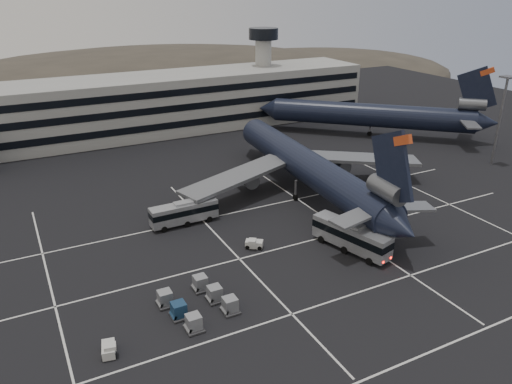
% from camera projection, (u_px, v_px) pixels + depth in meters
% --- Properties ---
extents(ground, '(260.00, 260.00, 0.00)m').
position_uv_depth(ground, '(292.00, 262.00, 67.96)').
color(ground, black).
rests_on(ground, ground).
extents(lane_markings, '(90.00, 55.62, 0.01)m').
position_uv_depth(lane_markings, '(295.00, 258.00, 68.95)').
color(lane_markings, silver).
rests_on(lane_markings, ground).
extents(terminal, '(125.00, 26.00, 24.00)m').
position_uv_depth(terminal, '(132.00, 107.00, 122.32)').
color(terminal, gray).
rests_on(terminal, ground).
extents(hills, '(352.00, 180.00, 44.00)m').
position_uv_depth(hills, '(126.00, 99.00, 219.53)').
color(hills, '#38332B').
rests_on(hills, ground).
extents(lightpole_right, '(2.40, 2.40, 18.28)m').
position_uv_depth(lightpole_right, '(502.00, 109.00, 100.22)').
color(lightpole_right, slate).
rests_on(lightpole_right, ground).
extents(trijet_main, '(47.31, 57.69, 18.08)m').
position_uv_depth(trijet_main, '(309.00, 167.00, 87.74)').
color(trijet_main, black).
rests_on(trijet_main, ground).
extents(trijet_far, '(45.74, 43.48, 18.08)m').
position_uv_depth(trijet_far, '(375.00, 115.00, 121.90)').
color(trijet_far, black).
rests_on(trijet_far, ground).
extents(bus_near, '(5.89, 12.46, 4.29)m').
position_uv_depth(bus_near, '(351.00, 235.00, 70.09)').
color(bus_near, gray).
rests_on(bus_near, ground).
extents(bus_far, '(10.82, 2.93, 3.80)m').
position_uv_depth(bus_far, '(184.00, 212.00, 77.91)').
color(bus_far, gray).
rests_on(bus_far, ground).
extents(tug_a, '(1.85, 2.58, 1.51)m').
position_uv_depth(tug_a, '(108.00, 349.00, 50.77)').
color(tug_a, silver).
rests_on(tug_a, ground).
extents(tug_b, '(2.81, 2.59, 1.56)m').
position_uv_depth(tug_b, '(255.00, 243.00, 71.36)').
color(tug_b, silver).
rests_on(tug_b, ground).
extents(uld_cluster, '(8.59, 9.56, 1.85)m').
position_uv_depth(uld_cluster, '(197.00, 302.00, 57.95)').
color(uld_cluster, '#2D2D30').
rests_on(uld_cluster, ground).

